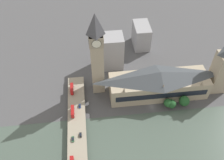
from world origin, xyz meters
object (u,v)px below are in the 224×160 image
Objects in this scene: road_bridge at (77,149)px; car_southbound_lead at (73,139)px; double_decker_bus_rear at (73,111)px; car_northbound_lead at (80,135)px; car_northbound_tail at (80,106)px; parliament_hall at (159,83)px; victoria_tower at (222,70)px; double_decker_bus_mid at (72,89)px; clock_tower at (97,54)px.

car_southbound_lead is (7.68, 3.04, 1.58)m from road_bridge.
double_decker_bus_rear is 2.55× the size of car_northbound_lead.
road_bridge is 11.07m from car_northbound_lead.
car_northbound_lead is 0.86× the size of car_southbound_lead.
road_bridge is 8.41m from car_southbound_lead.
car_northbound_tail is at bearing -42.11° from double_decker_bus_rear.
parliament_hall is at bearing -76.80° from double_decker_bus_rear.
car_southbound_lead is at bearing 108.06° from victoria_tower.
road_bridge is at bearing 111.55° from victoria_tower.
car_northbound_lead is (-39.12, 123.11, -17.78)m from victoria_tower.
parliament_hall is at bearing -80.76° from car_northbound_tail.
double_decker_bus_rear is 8.74m from car_northbound_tail.
road_bridge is 13.34× the size of double_decker_bus_mid.
double_decker_bus_mid reaches higher than road_bridge.
clock_tower is at bearing -79.89° from double_decker_bus_mid.
victoria_tower reaches higher than car_southbound_lead.
road_bridge is at bearing 175.75° from car_northbound_tail.
victoria_tower is 4.91× the size of double_decker_bus_rear.
car_northbound_tail is at bearing 95.26° from victoria_tower.
double_decker_bus_rear is at bearing 14.72° from car_northbound_lead.
double_decker_bus_rear is 22.27m from car_northbound_lead.
victoria_tower is 130.44m from double_decker_bus_mid.
double_decker_bus_rear is (-28.88, 23.23, -34.34)m from clock_tower.
clock_tower is 7.20× the size of double_decker_bus_mid.
clock_tower reaches higher than car_northbound_tail.
double_decker_bus_rear is at bearing 137.89° from car_northbound_tail.
road_bridge is at bearing 161.52° from clock_tower.
double_decker_bus_rear is (-24.64, -0.53, -0.02)m from double_decker_bus_mid.
clock_tower is 16.60× the size of car_southbound_lead.
victoria_tower is 12.52× the size of car_northbound_lead.
victoria_tower is 13.21× the size of car_northbound_tail.
double_decker_bus_rear reaches higher than car_northbound_tail.
parliament_hall is at bearing -60.63° from car_northbound_lead.
car_northbound_lead reaches higher than car_southbound_lead.
clock_tower is 68.58m from car_southbound_lead.
double_decker_bus_mid is 49.06m from car_southbound_lead.
double_decker_bus_mid is 46.55m from car_northbound_lead.
double_decker_bus_rear is 24.45m from car_southbound_lead.
victoria_tower reaches higher than double_decker_bus_mid.
car_northbound_tail reaches higher than car_northbound_lead.
double_decker_bus_mid is (56.69, 3.40, 3.60)m from road_bridge.
double_decker_bus_rear is (-17.61, 75.06, -5.61)m from parliament_hall.
double_decker_bus_mid reaches higher than car_southbound_lead.
double_decker_bus_mid reaches higher than car_northbound_lead.
car_southbound_lead is at bearing 156.27° from clock_tower.
clock_tower is 46.14m from car_northbound_tail.
car_northbound_tail is (-11.28, 69.34, -7.51)m from parliament_hall.
road_bridge is (-60.93, 20.36, -37.92)m from clock_tower.
car_northbound_tail is (-11.34, 123.04, -17.77)m from victoria_tower.
car_northbound_lead is at bearing 160.74° from clock_tower.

